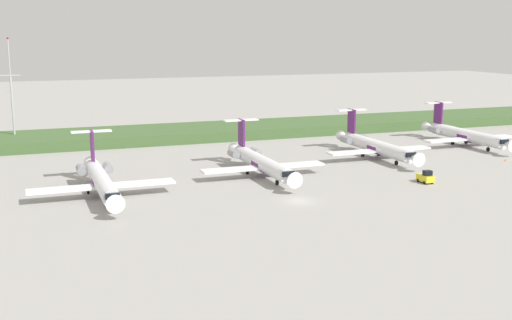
# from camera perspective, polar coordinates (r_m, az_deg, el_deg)

# --- Properties ---
(ground_plane) EXTENTS (500.00, 500.00, 0.00)m
(ground_plane) POSITION_cam_1_polar(r_m,az_deg,el_deg) (127.14, -1.72, -0.43)
(ground_plane) COLOR #9E9B96
(grass_berm) EXTENTS (320.00, 20.00, 2.47)m
(grass_berm) POSITION_cam_1_polar(r_m,az_deg,el_deg) (160.98, -5.84, 2.42)
(grass_berm) COLOR #426033
(grass_berm) RESTS_ON ground
(regional_jet_second) EXTENTS (22.81, 31.00, 9.00)m
(regional_jet_second) POSITION_cam_1_polar(r_m,az_deg,el_deg) (105.81, -13.48, -1.70)
(regional_jet_second) COLOR white
(regional_jet_second) RESTS_ON ground
(regional_jet_third) EXTENTS (22.81, 31.00, 9.00)m
(regional_jet_third) POSITION_cam_1_polar(r_m,az_deg,el_deg) (117.20, 0.39, -0.16)
(regional_jet_third) COLOR white
(regional_jet_third) RESTS_ON ground
(regional_jet_fourth) EXTENTS (22.81, 31.00, 9.00)m
(regional_jet_fourth) POSITION_cam_1_polar(r_m,az_deg,el_deg) (136.00, 10.47, 1.23)
(regional_jet_fourth) COLOR white
(regional_jet_fourth) RESTS_ON ground
(regional_jet_fifth) EXTENTS (22.81, 31.00, 9.00)m
(regional_jet_fifth) POSITION_cam_1_polar(r_m,az_deg,el_deg) (156.10, 17.90, 2.14)
(regional_jet_fifth) COLOR white
(regional_jet_fifth) RESTS_ON ground
(antenna_mast) EXTENTS (4.40, 0.50, 24.54)m
(antenna_mast) POSITION_cam_1_polar(r_m,az_deg,el_deg) (158.37, -20.65, 4.87)
(antenna_mast) COLOR #B2B2B7
(antenna_mast) RESTS_ON ground
(baggage_tug) EXTENTS (1.72, 3.20, 2.30)m
(baggage_tug) POSITION_cam_1_polar(r_m,az_deg,el_deg) (115.48, 14.70, -1.48)
(baggage_tug) COLOR yellow
(baggage_tug) RESTS_ON ground
(safety_cone_front_marker) EXTENTS (0.44, 0.44, 0.55)m
(safety_cone_front_marker) POSITION_cam_1_polar(r_m,az_deg,el_deg) (140.01, 21.11, 0.01)
(safety_cone_front_marker) COLOR orange
(safety_cone_front_marker) RESTS_ON ground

